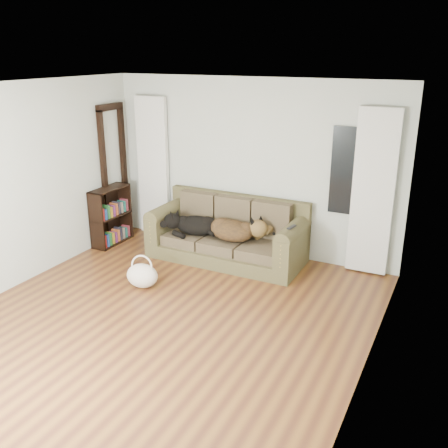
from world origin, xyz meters
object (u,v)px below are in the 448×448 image
at_px(tote_bag, 142,275).
at_px(bookshelf, 111,213).
at_px(dog_black_lab, 194,225).
at_px(dog_shepherd, 235,231).
at_px(sofa, 226,231).

bearing_deg(tote_bag, bookshelf, 141.11).
xyz_separation_m(dog_black_lab, dog_shepherd, (0.66, 0.03, 0.01)).
bearing_deg(dog_black_lab, sofa, 5.99).
distance_m(dog_black_lab, bookshelf, 1.45).
height_order(sofa, tote_bag, sofa).
xyz_separation_m(dog_shepherd, bookshelf, (-2.10, -0.17, 0.01)).
relative_size(dog_black_lab, dog_shepherd, 0.90).
relative_size(sofa, dog_shepherd, 3.13).
height_order(dog_black_lab, tote_bag, dog_black_lab).
bearing_deg(bookshelf, dog_black_lab, 7.66).
distance_m(sofa, dog_black_lab, 0.50).
relative_size(dog_shepherd, bookshelf, 0.79).
distance_m(dog_black_lab, tote_bag, 1.28).
height_order(dog_shepherd, tote_bag, dog_shepherd).
relative_size(dog_shepherd, tote_bag, 1.67).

